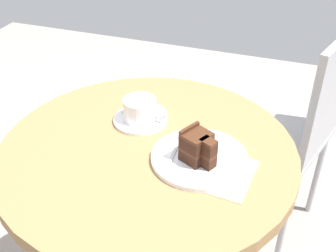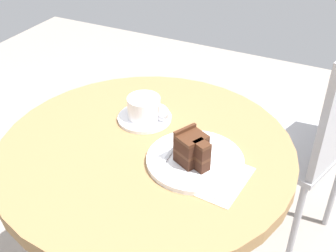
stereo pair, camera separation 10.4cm
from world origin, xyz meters
name	(u,v)px [view 1 (the left image)]	position (x,y,z in m)	size (l,w,h in m)	color
cafe_table	(149,184)	(0.00, 0.00, 0.60)	(0.74, 0.74, 0.72)	olive
saucer	(141,119)	(-0.06, 0.10, 0.73)	(0.15, 0.15, 0.01)	white
coffee_cup	(141,109)	(-0.06, 0.10, 0.76)	(0.12, 0.09, 0.06)	white
teaspoon	(148,110)	(-0.06, 0.14, 0.73)	(0.10, 0.06, 0.00)	#B7B7BC
cake_plate	(199,158)	(0.13, -0.01, 0.73)	(0.23, 0.23, 0.01)	white
cake_slice	(198,147)	(0.13, -0.02, 0.77)	(0.09, 0.08, 0.08)	#381E14
fork	(179,142)	(0.07, 0.02, 0.74)	(0.02, 0.14, 0.00)	#B7B7BC
napkin	(214,171)	(0.18, -0.04, 0.72)	(0.18, 0.17, 0.00)	beige
cafe_chair	(296,122)	(0.34, 0.56, 0.52)	(0.48, 0.48, 0.87)	#9E9EA3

